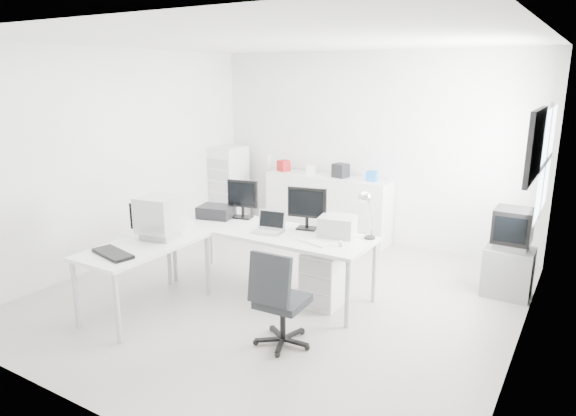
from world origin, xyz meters
The scene contains 30 objects.
floor centered at (0.00, 0.00, 0.00)m, with size 5.00×5.00×0.01m, color silver.
ceiling centered at (0.00, 0.00, 2.80)m, with size 5.00×5.00×0.01m, color white.
back_wall centered at (0.00, 2.50, 1.40)m, with size 5.00×0.02×2.80m, color white.
left_wall centered at (-2.50, 0.00, 1.40)m, with size 0.02×5.00×2.80m, color white.
right_wall centered at (2.50, 0.00, 1.40)m, with size 0.02×5.00×2.80m, color white.
window centered at (2.48, 1.20, 1.60)m, with size 0.02×1.20×1.10m, color white, non-canonical shape.
wall_picture centered at (2.47, 0.10, 1.90)m, with size 0.04×0.90×0.60m, color black, non-canonical shape.
main_desk centered at (-0.17, 0.06, 0.38)m, with size 2.40×0.80×0.75m, color silver, non-canonical shape.
side_desk centered at (-1.02, -1.04, 0.38)m, with size 0.70×1.40×0.75m, color silver, non-canonical shape.
drawer_pedestal centered at (0.53, 0.11, 0.30)m, with size 0.40×0.50×0.60m, color silver.
inkjet_printer centered at (-1.02, 0.16, 0.82)m, with size 0.41×0.32×0.15m, color black.
lcd_monitor_small centered at (-0.72, 0.31, 0.99)m, with size 0.39×0.22×0.49m, color black, non-canonical shape.
lcd_monitor_large centered at (0.18, 0.31, 0.99)m, with size 0.45×0.18×0.47m, color black, non-canonical shape.
laptop centered at (-0.12, -0.04, 0.85)m, with size 0.29×0.30×0.19m, color #B7B7BA, non-canonical shape.
white_keyboard centered at (0.48, -0.09, 0.76)m, with size 0.37×0.12×0.02m, color silver.
white_mouse centered at (0.78, -0.04, 0.78)m, with size 0.06×0.06×0.06m, color silver.
laser_printer centered at (0.58, 0.28, 0.86)m, with size 0.38×0.32×0.22m, color #A3A3A3.
desk_lamp centered at (0.93, 0.36, 1.01)m, with size 0.17×0.17×0.52m, color silver, non-canonical shape.
crt_monitor centered at (-1.02, -0.79, 1.00)m, with size 0.43×0.43×0.50m, color #B7B7BA, non-canonical shape.
black_keyboard centered at (-1.02, -1.44, 0.77)m, with size 0.50×0.20×0.03m, color black.
office_chair centered at (0.60, -0.89, 0.48)m, with size 0.55×0.55×0.96m, color #242729, non-canonical shape.
tv_cabinet centered at (2.22, 1.39, 0.28)m, with size 0.52×0.42×0.56m, color slate.
crt_tv centered at (2.22, 1.39, 0.79)m, with size 0.50×0.48×0.45m, color black, non-canonical shape.
sideboard centered at (-0.52, 2.24, 0.49)m, with size 1.95×0.49×0.97m, color silver.
clutter_box_a centered at (-1.32, 2.24, 1.06)m, with size 0.17×0.15×0.17m, color maroon.
clutter_box_b centered at (-0.82, 2.24, 1.04)m, with size 0.14×0.12×0.14m, color silver.
clutter_box_c centered at (-0.32, 2.24, 1.08)m, with size 0.21×0.19×0.21m, color black.
clutter_box_d centered at (0.18, 2.24, 1.05)m, with size 0.14×0.13×0.14m, color blue.
clutter_bottle centered at (-1.62, 2.28, 1.08)m, with size 0.07×0.07×0.22m, color silver.
filing_cabinet centered at (-2.28, 2.06, 0.66)m, with size 0.46×0.55×1.32m, color silver.
Camera 1 is at (2.91, -4.60, 2.47)m, focal length 32.00 mm.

